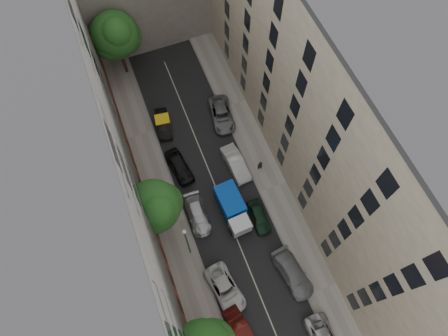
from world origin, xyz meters
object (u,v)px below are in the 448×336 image
car_left_2 (225,289)px  tree_far (116,37)px  car_right_2 (259,217)px  pedestrian (260,165)px  car_right_4 (222,115)px  car_left_5 (163,124)px  car_right_1 (293,274)px  car_right_3 (236,164)px  car_left_3 (197,215)px  car_left_1 (240,329)px  tarp_truck (233,208)px  tree_mid (155,208)px  lamp_post (187,240)px  car_left_4 (179,167)px

car_left_2 → tree_far: tree_far is taller
car_left_2 → car_right_2: (5.60, 5.20, -0.03)m
car_right_2 → pedestrian: bearing=68.8°
tree_far → pedestrian: bearing=-61.3°
car_right_4 → car_left_5: bearing=177.9°
car_right_1 → car_right_4: bearing=81.2°
car_right_3 → tree_far: tree_far is taller
car_right_3 → car_right_4: bearing=77.9°
pedestrian → car_right_1: bearing=88.0°
car_left_2 → car_left_3: size_ratio=1.07×
car_right_1 → tree_far: size_ratio=0.58×
car_left_1 → car_left_5: size_ratio=1.03×
tarp_truck → car_left_1: 10.97m
tree_mid → car_right_1: bearing=-42.2°
car_left_5 → tree_far: bearing=108.5°
car_right_2 → tree_mid: size_ratio=0.47×
tarp_truck → lamp_post: size_ratio=0.74×
car_left_4 → car_right_4: bearing=26.3°
car_right_1 → pedestrian: bearing=73.8°
car_left_5 → car_right_3: (5.60, -7.40, 0.09)m
car_right_4 → tree_mid: bearing=-127.1°
car_right_1 → car_right_3: 12.42m
car_left_3 → car_right_2: car_left_3 is taller
car_left_1 → car_left_4: bearing=80.1°
car_left_1 → car_left_2: car_left_1 is taller
pedestrian → car_left_1: bearing=66.3°
car_right_2 → car_left_2: bearing=-134.4°
pedestrian → car_right_4: bearing=-73.4°
car_left_1 → tree_far: bearing=83.3°
tarp_truck → tree_far: 21.97m
car_left_3 → car_left_4: 5.60m
car_left_4 → car_right_3: car_right_3 is taller
car_right_1 → tarp_truck: bearing=102.0°
car_right_3 → car_right_4: (0.80, 6.20, -0.05)m
car_right_1 → car_right_2: (-0.70, 6.20, -0.09)m
car_left_4 → car_right_4: (6.40, 4.40, -0.05)m
tree_far → lamp_post: (-0.15, -23.15, -1.49)m
car_right_3 → tree_mid: size_ratio=0.57×
car_left_3 → lamp_post: size_ratio=0.65×
car_right_4 → tarp_truck: bearing=-96.9°
car_left_1 → pedestrian: 15.93m
car_left_5 → car_right_2: (5.60, -13.60, -0.02)m
car_left_3 → car_right_4: size_ratio=0.91×
tarp_truck → car_right_1: size_ratio=1.03×
car_left_2 → car_left_4: bearing=81.1°
car_left_1 → car_left_2: bearing=80.1°
car_right_4 → car_left_3: bearing=-114.1°
car_left_1 → car_right_2: size_ratio=1.09×
car_right_4 → car_left_4: bearing=-137.0°
car_right_2 → tarp_truck: bearing=147.5°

